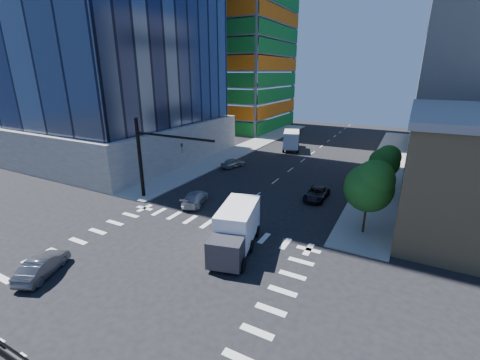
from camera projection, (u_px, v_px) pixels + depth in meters
The scene contains 14 objects.
ground at pixel (149, 277), 22.83m from camera, with size 160.00×160.00×0.00m, color black.
road_markings at pixel (149, 277), 22.83m from camera, with size 20.00×20.00×0.01m, color silver.
sidewalk_ne at pixel (387, 164), 50.72m from camera, with size 5.00×60.00×0.15m, color gray.
sidewalk_nw at pixel (246, 147), 61.84m from camera, with size 5.00×60.00×0.15m, color gray.
construction_building at pixel (233, 26), 79.00m from camera, with size 25.16×34.50×70.60m.
signal_mast_nw at pixel (149, 152), 35.15m from camera, with size 10.20×0.40×9.00m.
tree_south at pixel (371, 185), 27.35m from camera, with size 4.16×4.16×6.82m.
tree_north at pixel (386, 161), 37.48m from camera, with size 3.54×3.52×5.78m.
car_nb_far at pixel (317, 194), 36.67m from camera, with size 2.19×4.75×1.32m, color black.
car_sb_near at pixel (195, 198), 35.26m from camera, with size 1.98×4.86×1.41m, color #BABABA.
car_sb_mid at pixel (233, 163), 48.97m from camera, with size 1.67×4.15×1.41m, color #95989C.
car_sb_cross at pixel (42, 266), 22.84m from camera, with size 1.53×4.39×1.45m, color #4C4D51.
box_truck_near at pixel (235, 234), 25.66m from camera, with size 4.39×7.21×3.52m.
box_truck_far at pixel (291, 141), 60.34m from camera, with size 4.85×7.37×3.57m.
Camera 1 is at (14.88, -14.10, 13.83)m, focal length 24.00 mm.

